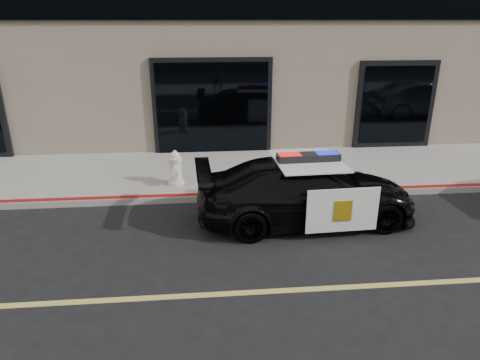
{
  "coord_description": "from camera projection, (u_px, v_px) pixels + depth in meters",
  "views": [
    {
      "loc": [
        -1.33,
        -5.42,
        3.92
      ],
      "look_at": [
        -0.63,
        2.2,
        1.0
      ],
      "focal_mm": 32.0,
      "sensor_mm": 36.0,
      "label": 1
    }
  ],
  "objects": [
    {
      "name": "police_car",
      "position": [
        306.0,
        191.0,
        8.59
      ],
      "size": [
        2.23,
        4.56,
        1.44
      ],
      "color": "black",
      "rests_on": "ground"
    },
    {
      "name": "fire_hydrant",
      "position": [
        176.0,
        169.0,
        10.17
      ],
      "size": [
        0.38,
        0.53,
        0.84
      ],
      "color": "white",
      "rests_on": "sidewalk_n"
    },
    {
      "name": "ground",
      "position": [
        294.0,
        290.0,
        6.56
      ],
      "size": [
        120.0,
        120.0,
        0.0
      ],
      "primitive_type": "plane",
      "color": "black",
      "rests_on": "ground"
    },
    {
      "name": "sidewalk_n",
      "position": [
        253.0,
        171.0,
        11.41
      ],
      "size": [
        60.0,
        3.5,
        0.15
      ],
      "primitive_type": "cube",
      "color": "gray",
      "rests_on": "ground"
    }
  ]
}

